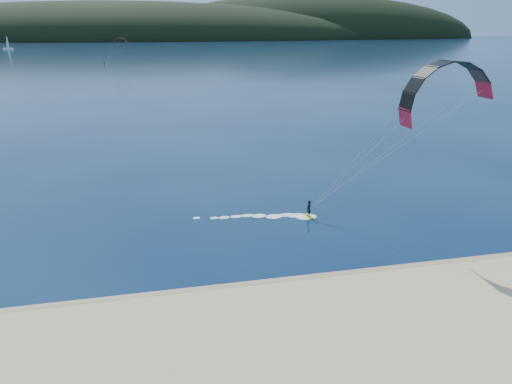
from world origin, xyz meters
The scene contains 6 objects.
ground centered at (0.00, 0.00, 0.00)m, with size 1800.00×1800.00×0.00m, color #071737.
wet_sand centered at (0.00, 4.50, 0.05)m, with size 220.00×2.50×0.10m.
headland centered at (0.63, 745.28, 0.00)m, with size 1200.00×310.00×140.00m.
kitesurfer_near centered at (19.13, 11.60, 10.14)m, with size 24.23×7.21×14.54m.
kitesurfer_far centered at (-20.17, 202.94, 8.95)m, with size 12.60×5.68×12.32m.
sailboat centered at (-125.43, 397.86, 0.84)m, with size 7.86×5.15×11.37m.
Camera 1 is at (-2.30, -20.29, 16.45)m, focal length 31.11 mm.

